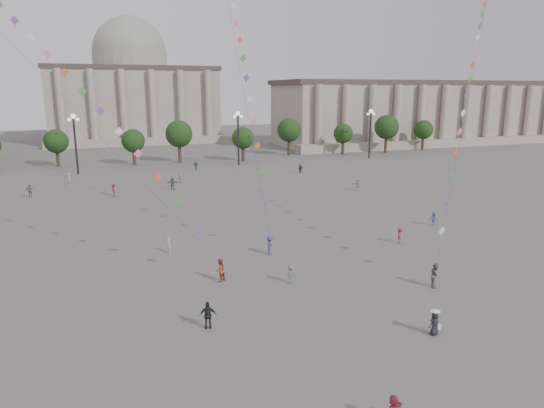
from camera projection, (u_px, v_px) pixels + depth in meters
name	position (u px, v px, depth m)	size (l,w,h in m)	color
ground	(331.00, 350.00, 28.10)	(360.00, 360.00, 0.00)	#53514E
hall_east	(418.00, 113.00, 137.12)	(84.00, 26.22, 17.20)	gray
hall_central	(132.00, 91.00, 142.85)	(48.30, 34.30, 35.50)	gray
tree_row	(156.00, 137.00, 98.10)	(137.12, 5.12, 8.00)	#38291C
lamp_post_mid_west	(74.00, 133.00, 85.30)	(2.00, 0.90, 10.65)	#262628
lamp_post_mid_east	(238.00, 128.00, 95.38)	(2.00, 0.90, 10.65)	#262628
lamp_post_far_east	(370.00, 124.00, 105.46)	(2.00, 0.90, 10.65)	#262628
person_crowd_0	(196.00, 166.00, 90.76)	(1.00, 0.42, 1.70)	navy
person_crowd_4	(179.00, 177.00, 78.58)	(1.69, 0.54, 1.83)	beige
person_crowd_6	(291.00, 274.00, 37.66)	(0.95, 0.55, 1.48)	slate
person_crowd_7	(358.00, 185.00, 72.28)	(1.71, 0.54, 1.84)	#BBBBB6
person_crowd_8	(400.00, 236.00, 47.50)	(0.99, 0.57, 1.53)	maroon
person_crowd_9	(300.00, 169.00, 87.70)	(1.44, 0.46, 1.55)	black
person_crowd_10	(70.00, 179.00, 76.47)	(0.69, 0.45, 1.89)	beige
person_crowd_12	(173.00, 183.00, 73.23)	(1.69, 0.54, 1.82)	slate
person_crowd_13	(169.00, 245.00, 44.72)	(0.54, 0.36, 1.49)	#B7B7B3
person_crowd_14	(434.00, 219.00, 53.66)	(0.99, 0.57, 1.54)	#344C75
person_crowd_16	(30.00, 191.00, 67.81)	(1.06, 0.44, 1.82)	slate
person_crowd_17	(114.00, 190.00, 68.80)	(1.12, 0.64, 1.73)	maroon
tourist_1	(208.00, 315.00, 30.43)	(1.06, 0.44, 1.81)	black
kite_flyer_0	(220.00, 270.00, 37.98)	(0.91, 0.71, 1.88)	#A0412B
kite_flyer_1	(270.00, 245.00, 44.27)	(1.10, 0.63, 1.70)	navy
kite_flyer_2	(435.00, 275.00, 36.91)	(0.93, 0.72, 1.91)	slate
hat_person	(435.00, 322.00, 29.68)	(0.80, 0.60, 1.69)	black
kite_train_east	(483.00, 15.00, 55.17)	(36.34, 34.59, 64.37)	#3F3F3F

